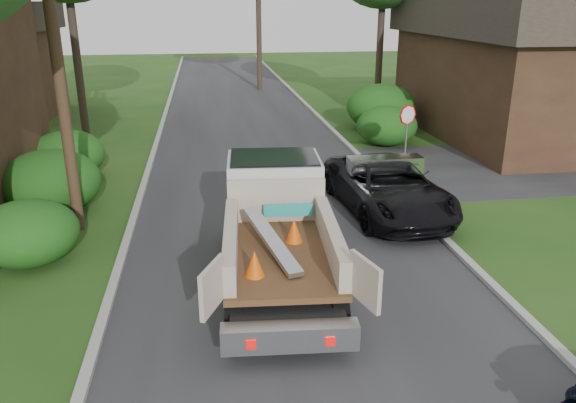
{
  "coord_description": "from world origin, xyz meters",
  "views": [
    {
      "loc": [
        -1.93,
        -9.96,
        5.91
      ],
      "look_at": [
        0.01,
        3.06,
        1.2
      ],
      "focal_mm": 35.0,
      "sensor_mm": 36.0,
      "label": 1
    }
  ],
  "objects_px": {
    "house_right": "(537,66)",
    "black_pickup": "(388,187)",
    "utility_pole": "(54,33)",
    "stop_sign": "(407,124)",
    "flatbed_truck": "(277,215)"
  },
  "relations": [
    {
      "from": "utility_pole",
      "to": "house_right",
      "type": "xyz_separation_m",
      "value": [
        18.48,
        9.02,
        -2.01
      ]
    },
    {
      "from": "utility_pole",
      "to": "flatbed_truck",
      "type": "relative_size",
      "value": 1.56
    },
    {
      "from": "utility_pole",
      "to": "black_pickup",
      "type": "relative_size",
      "value": 1.79
    },
    {
      "from": "stop_sign",
      "to": "flatbed_truck",
      "type": "relative_size",
      "value": 0.39
    },
    {
      "from": "stop_sign",
      "to": "black_pickup",
      "type": "distance_m",
      "value": 4.5
    },
    {
      "from": "utility_pole",
      "to": "flatbed_truck",
      "type": "bearing_deg",
      "value": -30.68
    },
    {
      "from": "utility_pole",
      "to": "black_pickup",
      "type": "bearing_deg",
      "value": 0.52
    },
    {
      "from": "stop_sign",
      "to": "utility_pole",
      "type": "distance_m",
      "value": 11.91
    },
    {
      "from": "stop_sign",
      "to": "black_pickup",
      "type": "bearing_deg",
      "value": -116.17
    },
    {
      "from": "stop_sign",
      "to": "black_pickup",
      "type": "height_order",
      "value": "stop_sign"
    },
    {
      "from": "flatbed_truck",
      "to": "black_pickup",
      "type": "relative_size",
      "value": 1.15
    },
    {
      "from": "utility_pole",
      "to": "flatbed_truck",
      "type": "height_order",
      "value": "utility_pole"
    },
    {
      "from": "utility_pole",
      "to": "house_right",
      "type": "height_order",
      "value": "utility_pole"
    },
    {
      "from": "house_right",
      "to": "black_pickup",
      "type": "height_order",
      "value": "house_right"
    },
    {
      "from": "black_pickup",
      "to": "house_right",
      "type": "bearing_deg",
      "value": 38.64
    }
  ]
}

